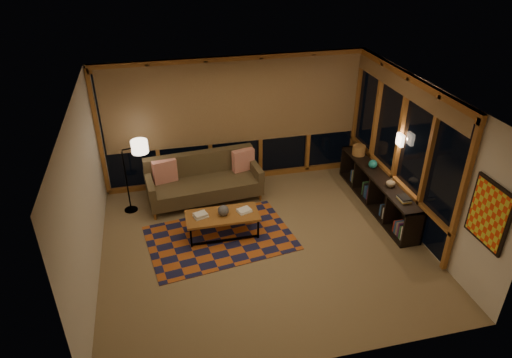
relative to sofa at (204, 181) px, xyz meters
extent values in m
cube|color=olive|center=(0.78, -1.72, -0.46)|extent=(5.50, 5.00, 0.01)
cube|color=silver|center=(0.78, -1.72, 2.24)|extent=(5.50, 5.00, 0.01)
cube|color=beige|center=(0.78, 0.78, 0.89)|extent=(5.50, 0.01, 2.70)
cube|color=beige|center=(0.78, -4.22, 0.89)|extent=(5.50, 0.01, 2.70)
cube|color=beige|center=(-1.97, -1.72, 0.89)|extent=(0.01, 5.00, 2.70)
cube|color=beige|center=(3.53, -1.72, 0.89)|extent=(0.01, 5.00, 2.70)
cube|color=#B6561D|center=(0.09, -1.34, -0.45)|extent=(2.72, 2.01, 0.01)
sphere|color=#2D2C34|center=(0.18, -1.25, 0.07)|extent=(0.21, 0.21, 0.20)
cylinder|color=#B0703E|center=(3.25, -0.05, 0.33)|extent=(0.28, 0.28, 0.20)
sphere|color=teal|center=(3.27, -0.67, 0.32)|extent=(0.22, 0.22, 0.17)
imported|color=tan|center=(3.27, -1.41, 0.32)|extent=(0.17, 0.17, 0.17)
camera|label=1|loc=(-0.80, -7.89, 4.49)|focal=32.00mm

